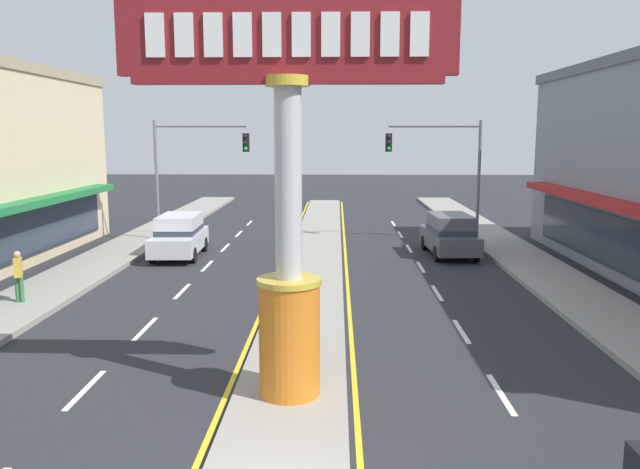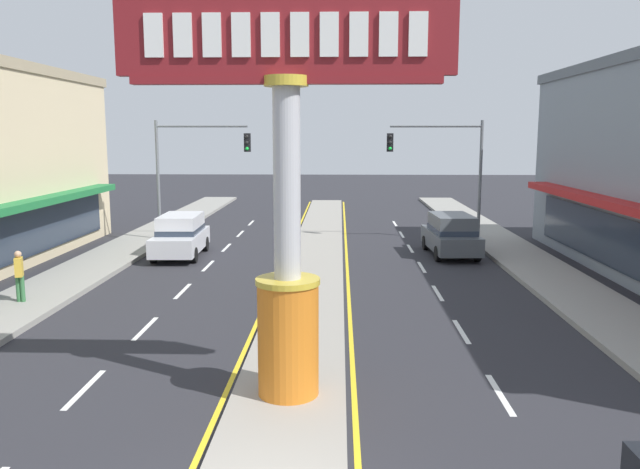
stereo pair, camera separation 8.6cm
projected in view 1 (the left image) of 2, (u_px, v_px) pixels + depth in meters
median_strip at (313, 265)px, 26.78m from camera, size 2.39×52.00×0.14m
sidewalk_left at (79, 273)px, 25.04m from camera, size 2.72×60.00×0.18m
sidewalk_right at (549, 276)px, 24.57m from camera, size 2.72×60.00×0.18m
lane_markings at (312, 273)px, 25.46m from camera, size 9.13×52.00×0.01m
district_sign at (288, 204)px, 12.70m from camera, size 6.57×1.32×8.12m
traffic_light_left_side at (190, 159)px, 32.15m from camera, size 4.86×0.46×6.20m
traffic_light_right_side at (445, 159)px, 32.28m from camera, size 4.86×0.46×6.20m
suv_near_right_lane at (450, 234)px, 29.14m from camera, size 2.16×4.70×1.90m
suv_near_left_lane at (179, 235)px, 28.85m from camera, size 2.10×4.67×1.90m
pedestrian_near_kerb at (18, 273)px, 20.30m from camera, size 0.34×0.45×1.66m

